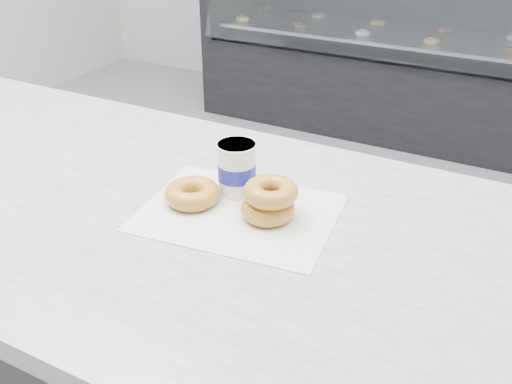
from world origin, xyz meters
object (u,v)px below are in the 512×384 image
(display_case, at_px, (402,49))
(coffee_cup, at_px, (237,168))
(donut_single, at_px, (192,193))
(donut_stack, at_px, (269,200))
(counter, at_px, (95,342))

(display_case, height_order, coffee_cup, display_case)
(donut_single, bearing_deg, coffee_cup, 53.42)
(donut_single, bearing_deg, display_case, 96.09)
(donut_stack, bearing_deg, donut_single, -172.50)
(display_case, relative_size, donut_single, 23.63)
(counter, height_order, donut_single, donut_single)
(donut_stack, bearing_deg, counter, -173.16)
(counter, xyz_separation_m, donut_stack, (0.43, 0.05, 0.48))
(display_case, relative_size, donut_stack, 23.02)
(counter, height_order, donut_stack, donut_stack)
(donut_single, distance_m, coffee_cup, 0.09)
(counter, distance_m, coffee_cup, 0.61)
(donut_single, relative_size, donut_stack, 0.97)
(donut_single, bearing_deg, donut_stack, 7.50)
(counter, bearing_deg, coffee_cup, 17.08)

